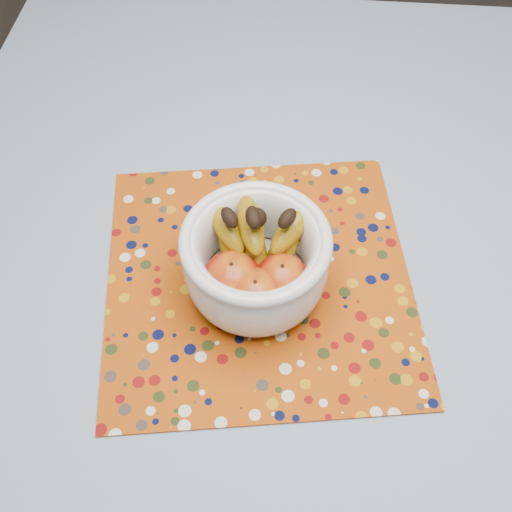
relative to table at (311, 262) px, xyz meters
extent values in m
plane|color=#2D2826|center=(0.00, 0.00, -0.67)|extent=(4.00, 4.00, 0.00)
cube|color=brown|center=(0.00, 0.00, 0.06)|extent=(1.20, 1.20, 0.04)
cylinder|color=brown|center=(-0.53, 0.53, -0.32)|extent=(0.06, 0.06, 0.71)
cylinder|color=brown|center=(0.53, 0.53, -0.32)|extent=(0.06, 0.06, 0.71)
cube|color=slate|center=(0.00, 0.00, 0.08)|extent=(1.32, 1.32, 0.01)
cube|color=#9B3D08|center=(-0.08, -0.10, 0.09)|extent=(0.52, 0.52, 0.00)
cylinder|color=silver|center=(-0.09, -0.12, 0.10)|extent=(0.10, 0.10, 0.01)
cylinder|color=silver|center=(-0.09, -0.12, 0.11)|extent=(0.15, 0.15, 0.01)
torus|color=silver|center=(-0.09, -0.12, 0.21)|extent=(0.21, 0.21, 0.02)
ellipsoid|color=#6F0604|center=(-0.12, -0.14, 0.15)|extent=(0.09, 0.09, 0.08)
ellipsoid|color=#6F0604|center=(-0.05, -0.14, 0.15)|extent=(0.08, 0.08, 0.07)
ellipsoid|color=#6F0604|center=(-0.08, -0.17, 0.15)|extent=(0.08, 0.08, 0.07)
sphere|color=black|center=(-0.09, -0.09, 0.22)|extent=(0.03, 0.03, 0.03)
camera|label=1|loc=(-0.05, -0.59, 0.85)|focal=42.00mm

